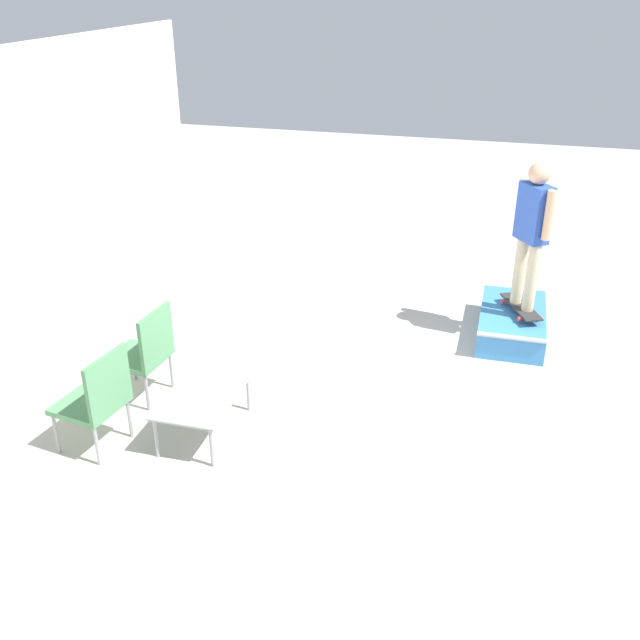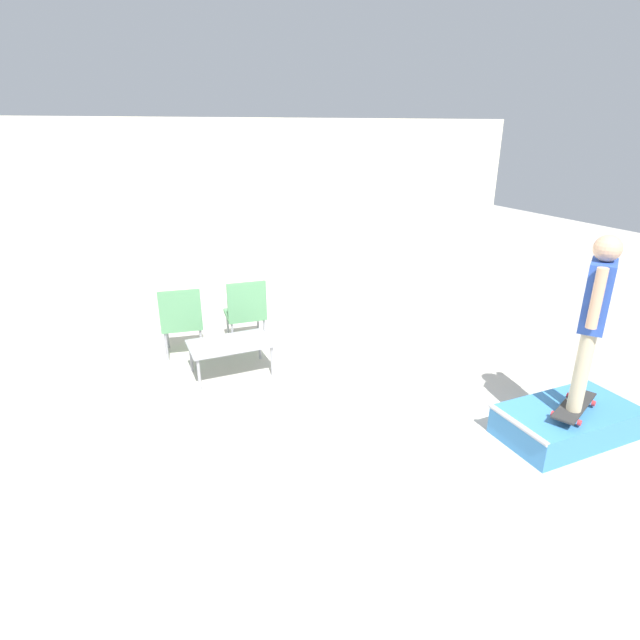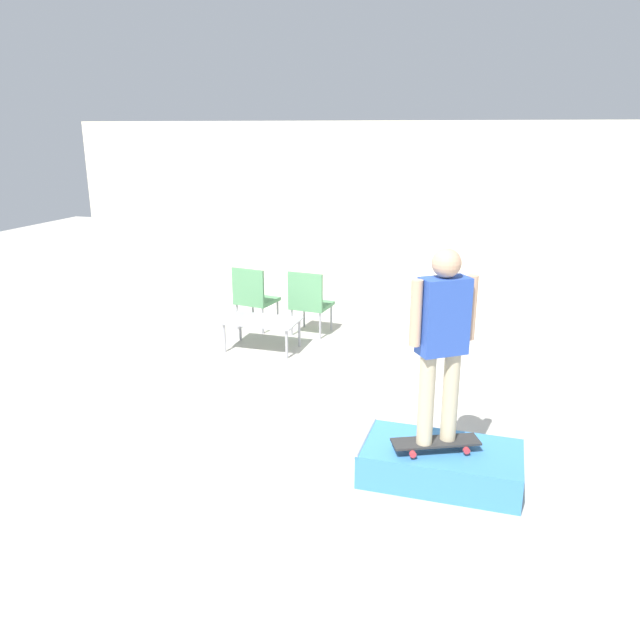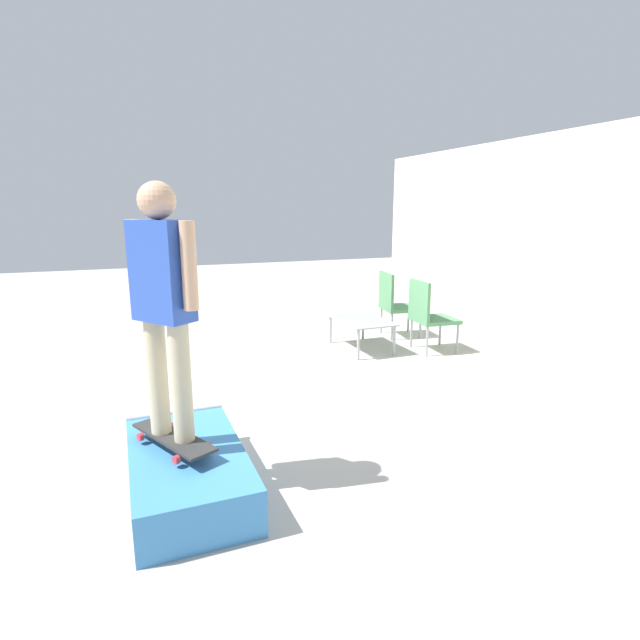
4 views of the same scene
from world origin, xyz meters
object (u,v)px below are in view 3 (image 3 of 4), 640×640
Objects in this scene: coffee_table at (262,323)px; patio_chair_right at (309,300)px; skate_ramp_box at (440,463)px; person_skater at (442,333)px; patio_chair_left at (254,296)px; skateboard_on_ramp at (436,442)px.

coffee_table is 1.04× the size of patio_chair_right.
skate_ramp_box is 0.84× the size of person_skater.
patio_chair_right is at bearing -171.29° from patio_chair_left.
patio_chair_left is 0.86m from patio_chair_right.
coffee_table is 0.89m from patio_chair_right.
patio_chair_left is at bearing 95.95° from person_skater.
patio_chair_left reaches higher than skate_ramp_box.
patio_chair_right is (-2.27, 3.39, 0.37)m from skate_ramp_box.
skate_ramp_box is 4.63m from patio_chair_left.
skate_ramp_box is 1.38× the size of coffee_table.
skate_ramp_box is at bearing 24.96° from person_skater.
patio_chair_right is (-2.23, 3.47, -0.82)m from person_skater.
person_skater is at bearing -45.55° from coffee_table.
patio_chair_left is 1.00× the size of patio_chair_right.
person_skater is at bearing 140.44° from patio_chair_left.
skate_ramp_box is at bearing -44.31° from coffee_table.
patio_chair_left reaches higher than skateboard_on_ramp.
skate_ramp_box is 1.19m from person_skater.
patio_chair_left is (-0.44, 0.77, 0.15)m from coffee_table.
skate_ramp_box is 1.81× the size of skateboard_on_ramp.
patio_chair_left is at bearing 5.26° from patio_chair_right.
person_skater is 4.71m from patio_chair_left.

